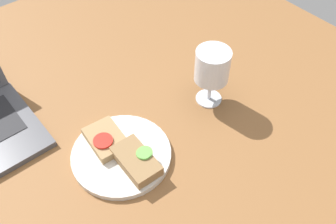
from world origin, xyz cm
name	(u,v)px	position (x,y,z in cm)	size (l,w,h in cm)	color
wooden_table	(143,124)	(0.00, 0.00, 1.50)	(140.00, 140.00, 3.00)	brown
plate	(121,155)	(-10.00, -5.56, 3.70)	(22.36, 22.36, 1.39)	silver
sandwich_with_tomato	(106,139)	(-10.90, -0.99, 5.47)	(8.22, 10.87, 2.52)	#A88456
sandwich_with_cucumber	(137,160)	(-9.05, -10.21, 5.78)	(7.33, 11.70, 3.06)	#937047
wine_glass	(212,68)	(17.50, -5.06, 13.52)	(8.40, 8.40, 15.37)	white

